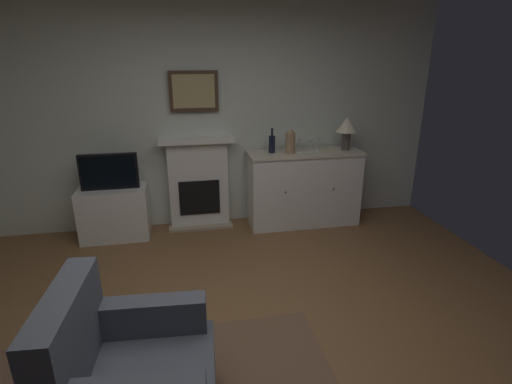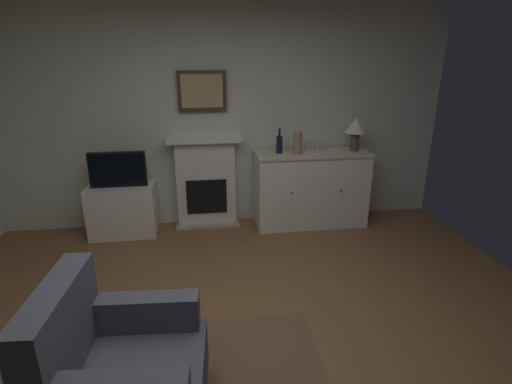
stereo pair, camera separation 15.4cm
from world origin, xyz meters
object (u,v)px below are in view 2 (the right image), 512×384
object	(u,v)px
sideboard_cabinet	(311,189)
wine_glass_center	(318,143)
framed_picture	(202,91)
wine_bottle	(279,144)
tv_cabinet	(123,210)
armchair	(118,372)
tv_set	(118,170)
wine_glass_right	(325,141)
vase_decorative	(298,142)
fireplace_unit	(206,182)
table_lamp	(356,128)
wine_glass_left	(308,143)

from	to	relation	value
sideboard_cabinet	wine_glass_center	xyz separation A→B (m)	(0.04, -0.05, 0.58)
framed_picture	wine_bottle	size ratio (longest dim) A/B	1.90
tv_cabinet	armchair	world-z (taller)	armchair
wine_bottle	tv_set	size ratio (longest dim) A/B	0.47
wine_glass_center	tv_cabinet	bearing A→B (deg)	178.40
sideboard_cabinet	tv_set	bearing A→B (deg)	-179.79
sideboard_cabinet	armchair	distance (m)	3.20
wine_bottle	armchair	bearing A→B (deg)	-117.99
wine_glass_right	tv_set	size ratio (longest dim) A/B	0.27
vase_decorative	tv_cabinet	size ratio (longest dim) A/B	0.38
wine_bottle	tv_cabinet	size ratio (longest dim) A/B	0.39
armchair	tv_set	bearing A→B (deg)	99.24
tv_set	fireplace_unit	bearing A→B (deg)	10.77
vase_decorative	wine_glass_right	bearing A→B (deg)	13.21
table_lamp	wine_bottle	bearing A→B (deg)	178.29
tv_set	armchair	world-z (taller)	tv_set
vase_decorative	tv_set	size ratio (longest dim) A/B	0.45
framed_picture	wine_glass_right	size ratio (longest dim) A/B	3.33
wine_glass_center	wine_glass_right	distance (m)	0.14
sideboard_cabinet	vase_decorative	bearing A→B (deg)	-166.01
wine_glass_right	vase_decorative	distance (m)	0.36
vase_decorative	armchair	distance (m)	3.12
wine_glass_left	vase_decorative	world-z (taller)	vase_decorative
fireplace_unit	wine_glass_right	distance (m)	1.51
table_lamp	armchair	bearing A→B (deg)	-131.42
sideboard_cabinet	wine_glass_center	world-z (taller)	wine_glass_center
armchair	wine_bottle	bearing A→B (deg)	62.01
tv_cabinet	armchair	distance (m)	2.69
framed_picture	wine_glass_left	size ratio (longest dim) A/B	3.33
table_lamp	armchair	xyz separation A→B (m)	(-2.32, -2.64, -0.81)
table_lamp	tv_set	bearing A→B (deg)	-179.83
wine_glass_right	tv_cabinet	bearing A→B (deg)	-179.57
fireplace_unit	tv_cabinet	xyz separation A→B (m)	(-0.97, -0.16, -0.25)
fireplace_unit	tv_set	distance (m)	1.02
tv_cabinet	tv_set	world-z (taller)	tv_set
wine_bottle	wine_glass_right	distance (m)	0.55
wine_glass_center	tv_set	xyz separation A→B (m)	(-2.29, 0.04, -0.24)
wine_glass_center	tv_cabinet	distance (m)	2.40
wine_bottle	wine_glass_center	size ratio (longest dim) A/B	1.76
wine_glass_center	vase_decorative	xyz separation A→B (m)	(-0.24, -0.00, 0.02)
sideboard_cabinet	armchair	xyz separation A→B (m)	(-1.82, -2.64, -0.08)
sideboard_cabinet	tv_set	xyz separation A→B (m)	(-2.24, -0.01, 0.34)
table_lamp	tv_cabinet	size ratio (longest dim) A/B	0.53
vase_decorative	armchair	bearing A→B (deg)	-122.01
framed_picture	table_lamp	world-z (taller)	framed_picture
sideboard_cabinet	fireplace_unit	bearing A→B (deg)	172.05
wine_glass_left	wine_glass_center	world-z (taller)	same
table_lamp	tv_cabinet	distance (m)	2.89
fireplace_unit	tv_cabinet	bearing A→B (deg)	-170.55
framed_picture	tv_set	bearing A→B (deg)	-166.69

